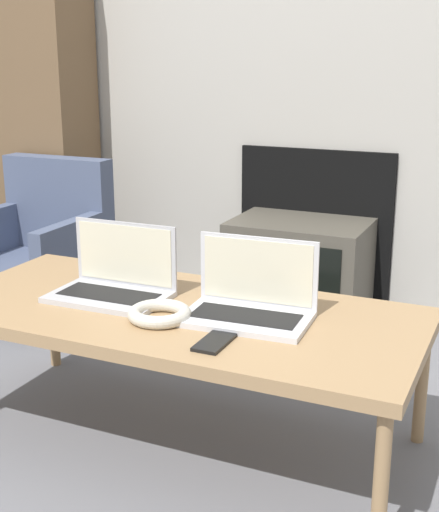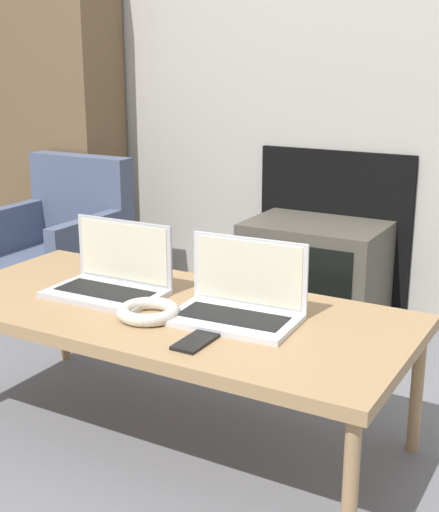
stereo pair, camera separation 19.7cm
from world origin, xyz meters
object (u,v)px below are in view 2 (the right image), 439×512
laptop_left (112,278)px  phone (195,342)px  laptop_right (239,302)px  tv (314,275)px  armchair (63,234)px  headphones (147,311)px

laptop_left → phone: laptop_left is taller
laptop_right → tv: bearing=97.2°
laptop_left → tv: (0.24, 1.04, -0.24)m
tv → armchair: size_ratio=0.84×
headphones → armchair: armchair is taller
laptop_right → tv: size_ratio=0.63×
tv → laptop_right: bearing=-79.3°
laptop_right → phone: bearing=-96.3°
laptop_left → headphones: (0.22, -0.12, -0.03)m
laptop_left → laptop_right: 0.43m
laptop_right → tv: 1.09m
armchair → laptop_left: bearing=-41.2°
laptop_left → phone: size_ratio=2.60×
headphones → tv: (0.02, 1.16, -0.21)m
phone → armchair: armchair is taller
laptop_left → phone: (0.42, -0.21, -0.04)m
laptop_right → headphones: (-0.22, -0.12, -0.03)m
tv → armchair: 1.13m
phone → tv: size_ratio=0.24×
laptop_right → laptop_left: bearing=176.5°
laptop_left → headphones: 0.25m
armchair → headphones: bearing=-39.2°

